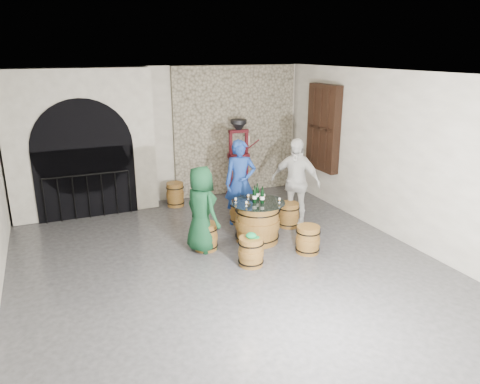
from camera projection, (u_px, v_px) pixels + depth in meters
name	position (u px, v px, depth m)	size (l,w,h in m)	color
ground	(228.00, 267.00, 7.77)	(8.00, 8.00, 0.00)	#302F32
wall_back	(165.00, 135.00, 10.79)	(8.00, 8.00, 0.00)	beige
wall_front	(406.00, 295.00, 3.78)	(8.00, 8.00, 0.00)	beige
wall_right	(398.00, 157.00, 8.61)	(8.00, 8.00, 0.00)	beige
ceiling	(226.00, 74.00, 6.80)	(8.00, 8.00, 0.00)	beige
stone_facing_panel	(235.00, 131.00, 11.42)	(3.20, 0.12, 3.18)	#A39982
arched_opening	(82.00, 145.00, 9.84)	(3.10, 0.60, 3.19)	beige
shuttered_window	(323.00, 128.00, 10.61)	(0.23, 1.10, 2.00)	black
barrel_table	(257.00, 222.00, 8.70)	(1.04, 1.04, 0.80)	brown
barrel_stool_left	(206.00, 237.00, 8.38)	(0.45, 0.45, 0.51)	brown
barrel_stool_far	(240.00, 211.00, 9.68)	(0.45, 0.45, 0.51)	brown
barrel_stool_right	(289.00, 215.00, 9.48)	(0.45, 0.45, 0.51)	brown
barrel_stool_near_right	(308.00, 240.00, 8.25)	(0.45, 0.45, 0.51)	brown
barrel_stool_near_left	(251.00, 252.00, 7.76)	(0.45, 0.45, 0.51)	brown
green_cap	(251.00, 236.00, 7.67)	(0.23, 0.18, 0.10)	#0B803C
person_green	(201.00, 209.00, 8.20)	(0.78, 0.51, 1.59)	#103A20
person_blue	(240.00, 183.00, 9.47)	(0.66, 0.43, 1.80)	navy
person_white	(295.00, 182.00, 9.43)	(1.08, 0.45, 1.84)	silver
wine_bottle_left	(255.00, 196.00, 8.54)	(0.08, 0.08, 0.32)	black
wine_bottle_center	(262.00, 196.00, 8.49)	(0.08, 0.08, 0.32)	black
wine_bottle_right	(257.00, 193.00, 8.67)	(0.08, 0.08, 0.32)	black
tasting_glass_a	(246.00, 204.00, 8.33)	(0.05, 0.05, 0.10)	#B57923
tasting_glass_b	(264.00, 196.00, 8.74)	(0.05, 0.05, 0.10)	#B57923
tasting_glass_c	(248.00, 197.00, 8.73)	(0.05, 0.05, 0.10)	#B57923
tasting_glass_d	(259.00, 195.00, 8.81)	(0.05, 0.05, 0.10)	#B57923
tasting_glass_e	(279.00, 200.00, 8.52)	(0.05, 0.05, 0.10)	#B57923
tasting_glass_f	(236.00, 200.00, 8.52)	(0.05, 0.05, 0.10)	#B57923
side_barrel	(175.00, 194.00, 10.72)	(0.43, 0.43, 0.57)	brown
corking_press	(239.00, 153.00, 11.14)	(0.81, 0.47, 1.94)	#430B14
control_box	(246.00, 140.00, 11.52)	(0.18, 0.10, 0.22)	silver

